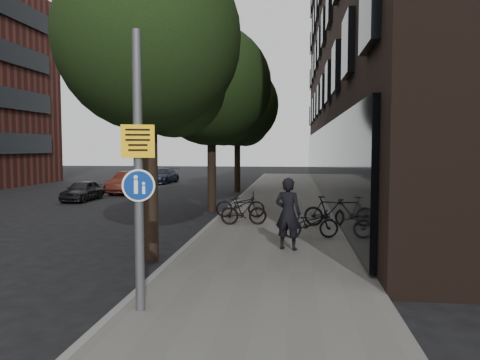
# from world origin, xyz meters

# --- Properties ---
(ground) EXTENTS (120.00, 120.00, 0.00)m
(ground) POSITION_xyz_m (0.00, 0.00, 0.00)
(ground) COLOR black
(ground) RESTS_ON ground
(sidewalk) EXTENTS (4.50, 60.00, 0.12)m
(sidewalk) POSITION_xyz_m (0.25, 10.00, 0.06)
(sidewalk) COLOR #5C5A55
(sidewalk) RESTS_ON ground
(curb_edge) EXTENTS (0.15, 60.00, 0.13)m
(curb_edge) POSITION_xyz_m (-2.00, 10.00, 0.07)
(curb_edge) COLOR slate
(curb_edge) RESTS_ON ground
(building_right_dark_brick) EXTENTS (12.00, 40.00, 18.00)m
(building_right_dark_brick) POSITION_xyz_m (8.50, 22.00, 9.00)
(building_right_dark_brick) COLOR black
(building_right_dark_brick) RESTS_ON ground
(street_tree_near) EXTENTS (4.40, 4.40, 7.50)m
(street_tree_near) POSITION_xyz_m (-2.53, 4.64, 5.11)
(street_tree_near) COLOR black
(street_tree_near) RESTS_ON ground
(street_tree_mid) EXTENTS (5.00, 5.00, 7.80)m
(street_tree_mid) POSITION_xyz_m (-2.53, 13.14, 5.11)
(street_tree_mid) COLOR black
(street_tree_mid) RESTS_ON ground
(street_tree_far) EXTENTS (5.00, 5.00, 7.80)m
(street_tree_far) POSITION_xyz_m (-2.53, 22.14, 5.11)
(street_tree_far) COLOR black
(street_tree_far) RESTS_ON ground
(signpost) EXTENTS (0.50, 0.18, 4.44)m
(signpost) POSITION_xyz_m (-1.61, 0.73, 2.36)
(signpost) COLOR #595B5E
(signpost) RESTS_ON sidewalk
(pedestrian) EXTENTS (0.77, 0.61, 1.85)m
(pedestrian) POSITION_xyz_m (0.69, 5.51, 1.05)
(pedestrian) COLOR black
(pedestrian) RESTS_ON sidewalk
(parked_bike_facade_near) EXTENTS (1.70, 0.84, 0.85)m
(parked_bike_facade_near) POSITION_xyz_m (1.32, 7.11, 0.55)
(parked_bike_facade_near) COLOR black
(parked_bike_facade_near) RESTS_ON sidewalk
(parked_bike_facade_far) EXTENTS (1.74, 0.90, 1.01)m
(parked_bike_facade_far) POSITION_xyz_m (2.00, 9.09, 0.62)
(parked_bike_facade_far) COLOR black
(parked_bike_facade_far) RESTS_ON sidewalk
(parked_bike_curb_near) EXTENTS (1.85, 0.73, 0.96)m
(parked_bike_curb_near) POSITION_xyz_m (-1.14, 10.85, 0.60)
(parked_bike_curb_near) COLOR black
(parked_bike_curb_near) RESTS_ON sidewalk
(parked_bike_curb_far) EXTENTS (1.60, 0.64, 0.94)m
(parked_bike_curb_far) POSITION_xyz_m (-0.84, 9.20, 0.59)
(parked_bike_curb_far) COLOR black
(parked_bike_curb_far) RESTS_ON sidewalk
(parked_car_near) EXTENTS (1.30, 3.12, 1.06)m
(parked_car_near) POSITION_xyz_m (-9.90, 16.33, 0.53)
(parked_car_near) COLOR black
(parked_car_near) RESTS_ON ground
(parked_car_mid) EXTENTS (1.64, 3.99, 1.28)m
(parked_car_mid) POSITION_xyz_m (-8.89, 20.33, 0.64)
(parked_car_mid) COLOR #5F261B
(parked_car_mid) RESTS_ON ground
(parked_car_far) EXTENTS (1.97, 4.05, 1.14)m
(parked_car_far) POSITION_xyz_m (-9.09, 28.31, 0.57)
(parked_car_far) COLOR black
(parked_car_far) RESTS_ON ground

